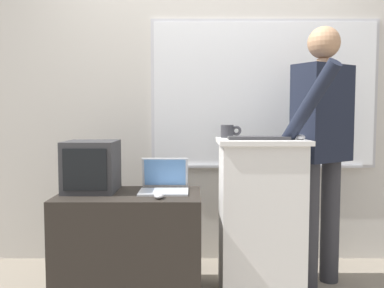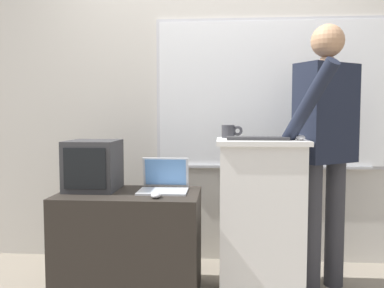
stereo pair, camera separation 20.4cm
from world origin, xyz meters
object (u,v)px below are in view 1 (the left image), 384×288
object	(u,v)px
computer_mouse_by_keyboard	(299,137)
crt_monitor	(91,166)
wireless_keyboard	(258,138)
coffee_mug	(227,131)
laptop	(164,182)
side_desk	(129,245)
lectern_podium	(259,217)
person_presenter	(321,137)
computer_mouse_by_laptop	(158,196)

from	to	relation	value
computer_mouse_by_keyboard	crt_monitor	xyz separation A→B (m)	(-1.35, 0.11, -0.20)
wireless_keyboard	computer_mouse_by_keyboard	bearing A→B (deg)	-3.98
computer_mouse_by_keyboard	coffee_mug	size ratio (longest dim) A/B	0.70
laptop	computer_mouse_by_keyboard	size ratio (longest dim) A/B	3.18
wireless_keyboard	side_desk	bearing A→B (deg)	179.15
lectern_podium	coffee_mug	bearing A→B (deg)	141.98
wireless_keyboard	computer_mouse_by_keyboard	world-z (taller)	computer_mouse_by_keyboard
person_presenter	computer_mouse_by_laptop	xyz separation A→B (m)	(-1.09, -0.34, -0.34)
laptop	wireless_keyboard	world-z (taller)	wireless_keyboard
person_presenter	laptop	world-z (taller)	person_presenter
computer_mouse_by_keyboard	crt_monitor	world-z (taller)	computer_mouse_by_keyboard
side_desk	person_presenter	size ratio (longest dim) A/B	0.51
side_desk	laptop	world-z (taller)	laptop
computer_mouse_by_laptop	computer_mouse_by_keyboard	size ratio (longest dim) A/B	1.00
crt_monitor	coffee_mug	size ratio (longest dim) A/B	2.44
crt_monitor	person_presenter	bearing A→B (deg)	3.88
lectern_podium	laptop	distance (m)	0.67
side_desk	person_presenter	xyz separation A→B (m)	(1.29, 0.18, 0.69)
lectern_podium	wireless_keyboard	bearing A→B (deg)	-115.99
lectern_podium	computer_mouse_by_keyboard	bearing A→B (deg)	-18.08
laptop	crt_monitor	size ratio (longest dim) A/B	0.91
coffee_mug	side_desk	bearing A→B (deg)	-162.70
lectern_podium	coffee_mug	world-z (taller)	coffee_mug
laptop	computer_mouse_by_laptop	size ratio (longest dim) A/B	3.18
lectern_podium	computer_mouse_by_laptop	xyz separation A→B (m)	(-0.65, -0.20, 0.18)
laptop	side_desk	bearing A→B (deg)	-157.92
person_presenter	computer_mouse_by_laptop	size ratio (longest dim) A/B	17.83
lectern_podium	crt_monitor	bearing A→B (deg)	178.47
side_desk	computer_mouse_by_keyboard	xyz separation A→B (m)	(1.09, -0.03, 0.71)
laptop	computer_mouse_by_keyboard	xyz separation A→B (m)	(0.87, -0.12, 0.31)
person_presenter	computer_mouse_by_keyboard	xyz separation A→B (m)	(-0.21, -0.21, 0.01)
person_presenter	crt_monitor	size ratio (longest dim) A/B	5.11
side_desk	computer_mouse_by_keyboard	bearing A→B (deg)	-1.61
side_desk	person_presenter	bearing A→B (deg)	7.97
person_presenter	coffee_mug	size ratio (longest dim) A/B	12.49
crt_monitor	coffee_mug	distance (m)	0.95
computer_mouse_by_laptop	crt_monitor	size ratio (longest dim) A/B	0.29
crt_monitor	side_desk	bearing A→B (deg)	-16.09
computer_mouse_by_laptop	wireless_keyboard	bearing A→B (deg)	13.17
computer_mouse_by_laptop	coffee_mug	world-z (taller)	coffee_mug
laptop	computer_mouse_by_keyboard	distance (m)	0.93
wireless_keyboard	computer_mouse_by_laptop	bearing A→B (deg)	-166.83
computer_mouse_by_laptop	crt_monitor	xyz separation A→B (m)	(-0.46, 0.23, 0.15)
computer_mouse_by_laptop	crt_monitor	bearing A→B (deg)	153.27
computer_mouse_by_laptop	crt_monitor	distance (m)	0.54
side_desk	person_presenter	world-z (taller)	person_presenter
wireless_keyboard	crt_monitor	bearing A→B (deg)	175.39
wireless_keyboard	computer_mouse_by_keyboard	distance (m)	0.26
lectern_podium	coffee_mug	distance (m)	0.61
laptop	coffee_mug	xyz separation A→B (m)	(0.43, 0.11, 0.33)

